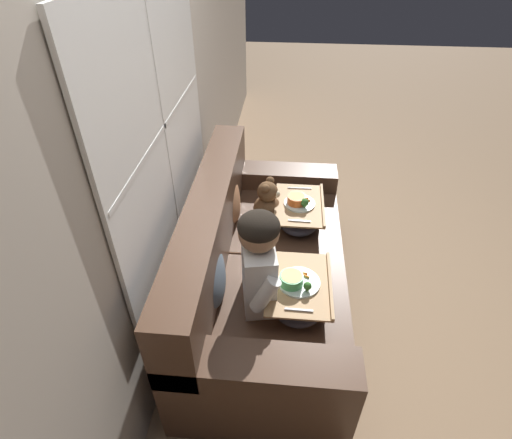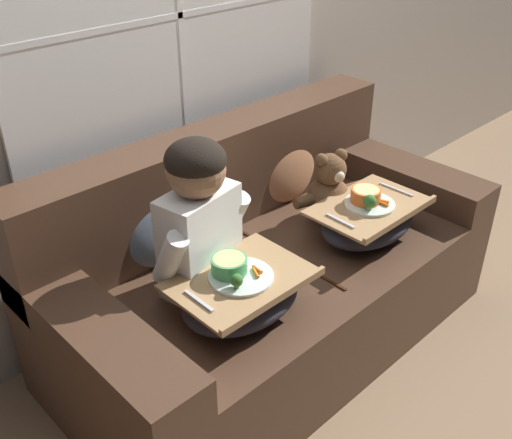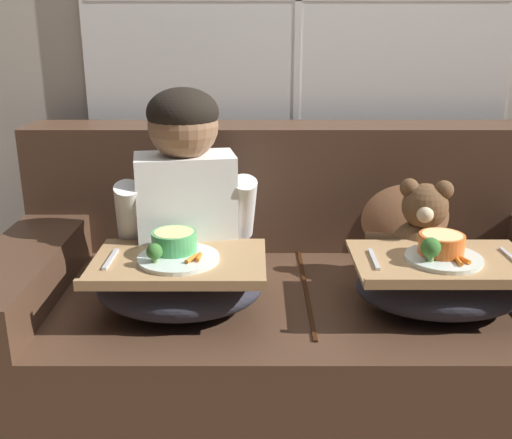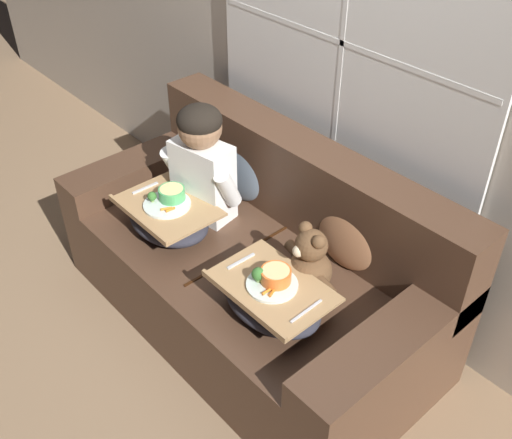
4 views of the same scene
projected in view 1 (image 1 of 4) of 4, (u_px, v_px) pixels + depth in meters
ground_plane at (267, 303)px, 2.82m from camera, size 14.00×14.00×0.00m
wall_back_with_window at (156, 129)px, 2.06m from camera, size 8.00×0.08×2.60m
couch at (259, 270)px, 2.62m from camera, size 1.90×0.95×0.90m
throw_pillow_behind_child at (212, 273)px, 2.16m from camera, size 0.38×0.18×0.39m
throw_pillow_behind_teddy at (231, 197)px, 2.73m from camera, size 0.36×0.17×0.37m
child_figure at (259, 256)px, 2.05m from camera, size 0.44×0.24×0.60m
teddy_bear at (268, 204)px, 2.74m from camera, size 0.35×0.25×0.32m
lap_tray_child at (298, 292)px, 2.18m from camera, size 0.48×0.35×0.22m
lap_tray_teddy at (299, 212)px, 2.75m from camera, size 0.49×0.33×0.23m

